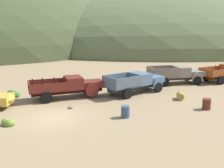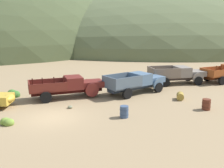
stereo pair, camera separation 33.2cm
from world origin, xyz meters
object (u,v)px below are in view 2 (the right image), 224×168
object	(u,v)px
truck_chalk_blue	(139,82)
truck_primer_gray	(181,75)
truck_oxblood	(72,86)
oil_drum_tipped	(180,96)
oil_drum_spare	(206,104)
oil_drum_foreground	(124,112)

from	to	relation	value
truck_chalk_blue	truck_primer_gray	world-z (taller)	same
truck_chalk_blue	truck_primer_gray	bearing A→B (deg)	1.81
truck_chalk_blue	truck_primer_gray	size ratio (longest dim) A/B	1.04
truck_oxblood	truck_primer_gray	world-z (taller)	truck_oxblood
truck_chalk_blue	oil_drum_tipped	size ratio (longest dim) A/B	6.00
truck_chalk_blue	oil_drum_spare	world-z (taller)	truck_chalk_blue
truck_oxblood	truck_chalk_blue	bearing A→B (deg)	-4.25
oil_drum_tipped	oil_drum_spare	xyz separation A→B (m)	(0.44, -3.02, 0.11)
truck_oxblood	oil_drum_spare	world-z (taller)	truck_oxblood
truck_oxblood	truck_chalk_blue	xyz separation A→B (m)	(6.41, -0.17, 0.00)
truck_primer_gray	oil_drum_tipped	xyz separation A→B (m)	(-3.35, -5.56, -0.71)
truck_chalk_blue	oil_drum_spare	size ratio (longest dim) A/B	7.81
oil_drum_tipped	truck_chalk_blue	bearing A→B (deg)	127.25
oil_drum_tipped	oil_drum_spare	size ratio (longest dim) A/B	1.30
truck_oxblood	oil_drum_tipped	distance (m)	9.61
oil_drum_foreground	truck_primer_gray	bearing A→B (deg)	41.34
truck_chalk_blue	truck_primer_gray	distance (m)	6.28
oil_drum_tipped	oil_drum_spare	world-z (taller)	oil_drum_spare
oil_drum_spare	oil_drum_foreground	world-z (taller)	oil_drum_spare
truck_oxblood	truck_primer_gray	distance (m)	12.45
oil_drum_tipped	truck_oxblood	bearing A→B (deg)	158.71
truck_chalk_blue	oil_drum_foreground	distance (m)	7.15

